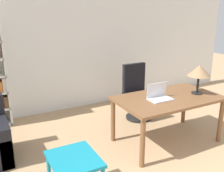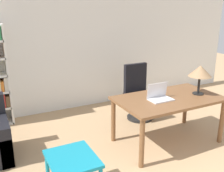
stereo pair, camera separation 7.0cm
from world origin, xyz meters
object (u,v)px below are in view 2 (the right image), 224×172
desk (168,103)px  side_table_blue (72,164)px  laptop (159,96)px  table_lamp (200,72)px  office_chair (138,94)px

desk → side_table_blue: 1.83m
laptop → table_lamp: size_ratio=0.76×
table_lamp → side_table_blue: 2.39m
table_lamp → side_table_blue: table_lamp is taller
desk → side_table_blue: bearing=-162.5°
laptop → desk: bearing=0.4°
laptop → office_chair: 1.10m
desk → table_lamp: (0.52, -0.07, 0.45)m
laptop → table_lamp: bearing=-6.0°
side_table_blue → desk: bearing=17.5°
desk → table_lamp: 0.69m
laptop → table_lamp: 0.77m
laptop → side_table_blue: (-1.55, -0.55, -0.36)m
laptop → side_table_blue: laptop is taller
table_lamp → side_table_blue: (-2.25, -0.47, -0.67)m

